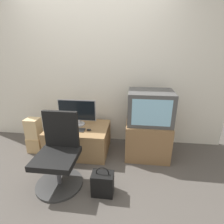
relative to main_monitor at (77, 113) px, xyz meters
name	(u,v)px	position (x,y,z in m)	size (l,w,h in m)	color
ground_plane	(74,189)	(0.20, -0.92, -0.64)	(12.00, 12.00, 0.00)	#4C4742
wall_back	(94,67)	(0.20, 0.40, 0.66)	(4.40, 0.05, 2.60)	silver
desk	(79,139)	(0.03, -0.08, -0.42)	(0.94, 0.68, 0.43)	#937047
side_stand	(147,138)	(1.12, -0.04, -0.36)	(0.65, 0.59, 0.56)	olive
main_monitor	(77,113)	(0.00, 0.00, 0.00)	(0.61, 0.22, 0.42)	#B2B2B7
keyboard	(75,130)	(0.03, -0.21, -0.20)	(0.28, 0.12, 0.01)	#2D2D2D
mouse	(89,130)	(0.24, -0.20, -0.19)	(0.07, 0.04, 0.03)	black
crt_tv	(150,107)	(1.12, -0.05, 0.15)	(0.64, 0.50, 0.48)	#474747
office_chair	(59,157)	(0.00, -0.81, -0.28)	(0.57, 0.57, 0.90)	#333333
cardboard_box_lower	(36,144)	(-0.68, -0.17, -0.52)	(0.23, 0.20, 0.25)	tan
cardboard_box_upper	(33,128)	(-0.68, -0.17, -0.23)	(0.21, 0.18, 0.32)	#D1B27F
handbag	(103,183)	(0.56, -0.94, -0.50)	(0.25, 0.17, 0.37)	black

